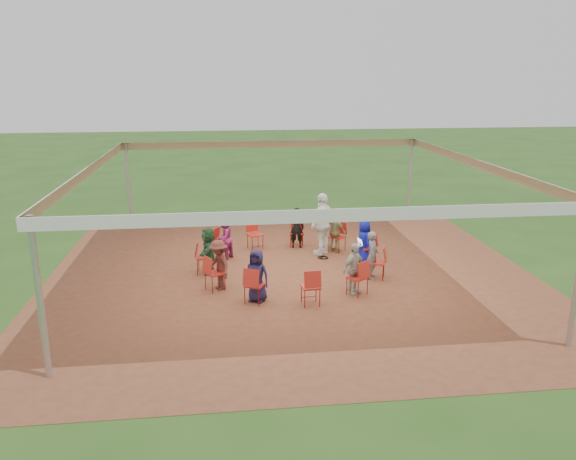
{
  "coord_description": "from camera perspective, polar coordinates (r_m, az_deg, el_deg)",
  "views": [
    {
      "loc": [
        -1.8,
        -14.47,
        5.27
      ],
      "look_at": [
        -0.03,
        0.3,
        1.11
      ],
      "focal_mm": 35.0,
      "sensor_mm": 36.0,
      "label": 1
    }
  ],
  "objects": [
    {
      "name": "chair_9",
      "position": [
        13.87,
        7.06,
        -4.83
      ],
      "size": [
        0.6,
        0.6,
        0.9
      ],
      "primitive_type": null,
      "rotation": [
        0.0,
        0.0,
        0.65
      ],
      "color": "red",
      "rests_on": "ground"
    },
    {
      "name": "dirt_patch",
      "position": [
        15.5,
        0.26,
        -4.22
      ],
      "size": [
        13.0,
        13.0,
        0.0
      ],
      "primitive_type": "plane",
      "color": "brown",
      "rests_on": "ground"
    },
    {
      "name": "person_seated_0",
      "position": [
        16.15,
        7.71,
        -1.15
      ],
      "size": [
        0.48,
        0.69,
        1.28
      ],
      "primitive_type": "imported",
      "rotation": [
        0.0,
        0.0,
        1.79
      ],
      "color": "#10189F",
      "rests_on": "ground"
    },
    {
      "name": "cable_coil",
      "position": [
        16.62,
        3.61,
        -2.82
      ],
      "size": [
        0.33,
        0.33,
        0.03
      ],
      "rotation": [
        0.0,
        0.0,
        0.06
      ],
      "color": "black",
      "rests_on": "ground"
    },
    {
      "name": "person_seated_7",
      "position": [
        13.88,
        6.7,
        -3.94
      ],
      "size": [
        0.83,
        0.76,
        1.28
      ],
      "primitive_type": "imported",
      "rotation": [
        0.0,
        0.0,
        0.65
      ],
      "color": "#B5B1A2",
      "rests_on": "ground"
    },
    {
      "name": "person_seated_4",
      "position": [
        15.33,
        -8.08,
        -2.08
      ],
      "size": [
        0.52,
        1.22,
        1.28
      ],
      "primitive_type": "imported",
      "rotation": [
        0.0,
        0.0,
        -1.64
      ],
      "color": "#234B2B",
      "rests_on": "ground"
    },
    {
      "name": "person_seated_5",
      "position": [
        14.17,
        -7.04,
        -3.54
      ],
      "size": [
        0.76,
        0.92,
        1.28
      ],
      "primitive_type": "imported",
      "rotation": [
        0.0,
        0.0,
        -1.06
      ],
      "color": "#572720",
      "rests_on": "ground"
    },
    {
      "name": "person_seated_6",
      "position": [
        13.36,
        -3.2,
        -4.64
      ],
      "size": [
        0.72,
        0.61,
        1.28
      ],
      "primitive_type": "imported",
      "rotation": [
        0.0,
        0.0,
        -0.49
      ],
      "color": "#1F193B",
      "rests_on": "ground"
    },
    {
      "name": "chair_1",
      "position": [
        17.19,
        5.02,
        -0.71
      ],
      "size": [
        0.61,
        0.61,
        0.9
      ],
      "primitive_type": null,
      "rotation": [
        0.0,
        0.0,
        2.36
      ],
      "color": "red",
      "rests_on": "ground"
    },
    {
      "name": "chair_2",
      "position": [
        17.59,
        0.9,
        -0.27
      ],
      "size": [
        0.5,
        0.52,
        0.9
      ],
      "primitive_type": null,
      "rotation": [
        0.0,
        0.0,
        2.93
      ],
      "color": "red",
      "rests_on": "ground"
    },
    {
      "name": "laptop",
      "position": [
        16.09,
        7.18,
        -1.35
      ],
      "size": [
        0.3,
        0.34,
        0.21
      ],
      "rotation": [
        0.0,
        0.0,
        1.79
      ],
      "color": "#B7B7BC",
      "rests_on": "ground"
    },
    {
      "name": "chair_4",
      "position": [
        16.58,
        -6.83,
        -1.39
      ],
      "size": [
        0.6,
        0.6,
        0.9
      ],
      "primitive_type": null,
      "rotation": [
        0.0,
        0.0,
        -2.21
      ],
      "color": "red",
      "rests_on": "ground"
    },
    {
      "name": "chair_0",
      "position": [
        16.26,
        8.06,
        -1.77
      ],
      "size": [
        0.52,
        0.51,
        0.9
      ],
      "primitive_type": null,
      "rotation": [
        0.0,
        0.0,
        1.79
      ],
      "color": "red",
      "rests_on": "ground"
    },
    {
      "name": "person_seated_8",
      "position": [
        14.98,
        8.59,
        -2.53
      ],
      "size": [
        0.45,
        0.55,
        1.28
      ],
      "primitive_type": "imported",
      "rotation": [
        0.0,
        0.0,
        1.22
      ],
      "color": "slate",
      "rests_on": "ground"
    },
    {
      "name": "chair_8",
      "position": [
        13.21,
        2.31,
        -5.79
      ],
      "size": [
        0.45,
        0.47,
        0.9
      ],
      "primitive_type": null,
      "rotation": [
        0.0,
        0.0,
        0.08
      ],
      "color": "red",
      "rests_on": "ground"
    },
    {
      "name": "person_seated_3",
      "position": [
        16.45,
        -6.51,
        -0.79
      ],
      "size": [
        0.66,
        0.72,
        1.28
      ],
      "primitive_type": "imported",
      "rotation": [
        0.0,
        0.0,
        -2.21
      ],
      "color": "#962762",
      "rests_on": "ground"
    },
    {
      "name": "person_seated_2",
      "position": [
        17.43,
        0.87,
        0.24
      ],
      "size": [
        0.52,
        0.4,
        1.28
      ],
      "primitive_type": "imported",
      "rotation": [
        0.0,
        0.0,
        2.93
      ],
      "color": "black",
      "rests_on": "ground"
    },
    {
      "name": "person_seated_1",
      "position": [
        17.04,
        4.82,
        -0.17
      ],
      "size": [
        0.81,
        0.8,
        1.28
      ],
      "primitive_type": "imported",
      "rotation": [
        0.0,
        0.0,
        2.36
      ],
      "color": "#958D58",
      "rests_on": "ground"
    },
    {
      "name": "tent",
      "position": [
        14.87,
        0.27,
        4.39
      ],
      "size": [
        10.33,
        10.33,
        3.0
      ],
      "color": "#B2B2B7",
      "rests_on": "ground"
    },
    {
      "name": "chair_3",
      "position": [
        17.37,
        -3.37,
        -0.51
      ],
      "size": [
        0.55,
        0.56,
        0.9
      ],
      "primitive_type": null,
      "rotation": [
        0.0,
        0.0,
        -2.78
      ],
      "color": "red",
      "rests_on": "ground"
    },
    {
      "name": "chair_10",
      "position": [
        15.04,
        9.01,
        -3.27
      ],
      "size": [
        0.56,
        0.55,
        0.9
      ],
      "primitive_type": null,
      "rotation": [
        0.0,
        0.0,
        1.22
      ],
      "color": "red",
      "rests_on": "ground"
    },
    {
      "name": "ground",
      "position": [
        15.51,
        0.26,
        -4.24
      ],
      "size": [
        80.0,
        80.0,
        0.0
      ],
      "primitive_type": "plane",
      "color": "#254A17",
      "rests_on": "ground"
    },
    {
      "name": "chair_6",
      "position": [
        14.18,
        -7.44,
        -4.38
      ],
      "size": [
        0.59,
        0.58,
        0.9
      ],
      "primitive_type": null,
      "rotation": [
        0.0,
        0.0,
        -1.06
      ],
      "color": "red",
      "rests_on": "ground"
    },
    {
      "name": "chair_7",
      "position": [
        13.33,
        -3.4,
        -5.61
      ],
      "size": [
        0.58,
        0.59,
        0.9
      ],
      "primitive_type": null,
      "rotation": [
        0.0,
        0.0,
        -0.49
      ],
      "color": "red",
      "rests_on": "ground"
    },
    {
      "name": "chair_5",
      "position": [
        15.41,
        -8.49,
        -2.78
      ],
      "size": [
        0.47,
        0.45,
        0.9
      ],
      "primitive_type": null,
      "rotation": [
        0.0,
        0.0,
        -1.64
      ],
      "color": "red",
      "rests_on": "ground"
    },
    {
      "name": "standing_person",
      "position": [
        16.75,
        3.55,
        0.63
      ],
      "size": [
        1.18,
        1.17,
        1.87
      ],
      "primitive_type": "imported",
      "rotation": [
        0.0,
        0.0,
        3.92
      ],
      "color": "white",
      "rests_on": "ground"
    }
  ]
}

